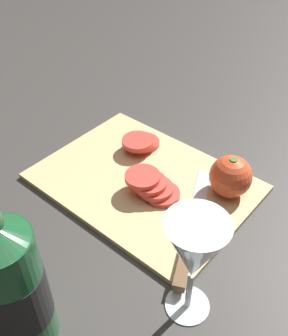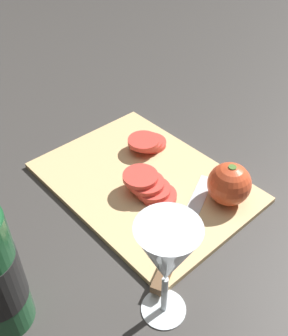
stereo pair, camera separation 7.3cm
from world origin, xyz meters
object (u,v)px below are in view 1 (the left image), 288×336
object	(u,v)px
knife	(189,244)
tomato_slice_stack_near	(141,142)
wine_bottle	(13,286)
tomato_slice_stack_far	(152,186)
whole_tomato	(231,176)
wine_glass	(194,254)

from	to	relation	value
knife	tomato_slice_stack_near	distance (m)	0.27
wine_bottle	tomato_slice_stack_far	size ratio (longest dim) A/B	3.13
knife	wine_bottle	bearing A→B (deg)	136.50
wine_bottle	whole_tomato	distance (m)	0.41
whole_tomato	knife	world-z (taller)	whole_tomato
wine_bottle	wine_glass	distance (m)	0.22
knife	tomato_slice_stack_far	xyz separation A→B (m)	(0.12, -0.06, 0.01)
tomato_slice_stack_far	wine_bottle	bearing A→B (deg)	97.16
knife	tomato_slice_stack_far	distance (m)	0.13
wine_glass	tomato_slice_stack_near	size ratio (longest dim) A/B	1.94
wine_glass	tomato_slice_stack_near	bearing A→B (deg)	-38.87
wine_glass	tomato_slice_stack_far	xyz separation A→B (m)	(0.18, -0.14, -0.09)
knife	tomato_slice_stack_far	world-z (taller)	tomato_slice_stack_far
whole_tomato	knife	distance (m)	0.15
wine_glass	knife	xyz separation A→B (m)	(0.06, -0.08, -0.10)
wine_glass	whole_tomato	world-z (taller)	wine_glass
wine_glass	tomato_slice_stack_near	world-z (taller)	wine_glass
knife	tomato_slice_stack_near	size ratio (longest dim) A/B	2.86
tomato_slice_stack_near	tomato_slice_stack_far	bearing A→B (deg)	139.28
wine_bottle	whole_tomato	world-z (taller)	wine_bottle
wine_glass	tomato_slice_stack_far	bearing A→B (deg)	-37.72
knife	wine_glass	bearing A→B (deg)	-170.44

